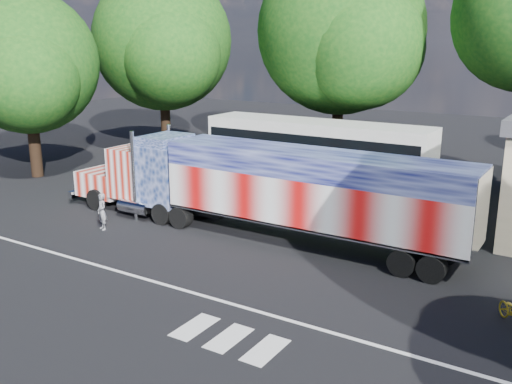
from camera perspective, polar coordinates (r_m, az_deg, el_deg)
The scene contains 8 objects.
ground at distance 22.04m, azimuth -4.17°, elevation -6.48°, with size 100.00×100.00×0.00m, color black.
lane_markings at distance 18.35m, azimuth -6.86°, elevation -11.10°, with size 30.00×2.67×0.01m.
semi_truck at distance 23.72m, azimuth 0.49°, elevation 0.52°, with size 19.45×3.07×4.15m.
coach_bus at distance 31.99m, azimuth 6.05°, elevation 3.84°, with size 12.88×3.00×3.75m.
woman at distance 25.74m, azimuth -15.15°, elevation -1.91°, with size 0.59×0.39×1.62m, color slate.
tree_w_a at distance 36.39m, azimuth -21.90°, elevation 11.85°, with size 8.69×8.28×10.94m.
tree_n_mid at distance 37.38m, azimuth 8.68°, elevation 15.58°, with size 11.00×10.47×13.88m.
tree_nw_a at distance 42.14m, azimuth -9.23°, elevation 14.63°, with size 10.30×9.81×12.94m.
Camera 1 is at (12.24, -16.50, 8.00)m, focal length 40.00 mm.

